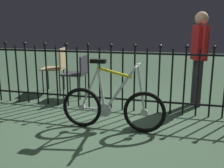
# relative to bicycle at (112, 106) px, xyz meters

# --- Properties ---
(ground_plane) EXTENTS (20.00, 20.00, 0.00)m
(ground_plane) POSITION_rel_bicycle_xyz_m (-0.16, 0.09, -0.33)
(ground_plane) COLOR #3C573F
(iron_fence) EXTENTS (4.79, 0.07, 1.12)m
(iron_fence) POSITION_rel_bicycle_xyz_m (-0.25, 0.82, 0.24)
(iron_fence) COLOR black
(iron_fence) RESTS_ON ground
(bicycle) EXTENTS (1.40, 0.40, 0.94)m
(bicycle) POSITION_rel_bicycle_xyz_m (0.00, 0.00, 0.00)
(bicycle) COLOR black
(bicycle) RESTS_ON ground
(chair_charcoal) EXTENTS (0.42, 0.42, 0.80)m
(chair_charcoal) POSITION_rel_bicycle_xyz_m (-1.02, 1.38, 0.17)
(chair_charcoal) COLOR black
(chair_charcoal) RESTS_ON ground
(chair_tan) EXTENTS (0.50, 0.50, 0.91)m
(chair_tan) POSITION_rel_bicycle_xyz_m (-1.60, 1.68, 0.23)
(chair_tan) COLOR black
(chair_tan) RESTS_ON ground
(person_visitor) EXTENTS (0.26, 0.46, 1.58)m
(person_visitor) POSITION_rel_bicycle_xyz_m (1.14, 1.40, 0.61)
(person_visitor) COLOR #2D2D33
(person_visitor) RESTS_ON ground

